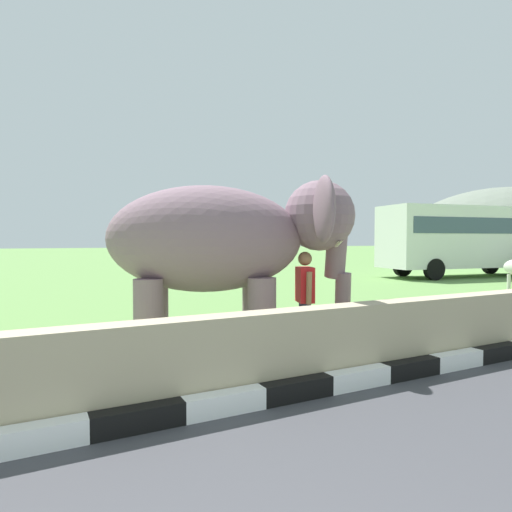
# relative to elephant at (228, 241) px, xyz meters

# --- Properties ---
(striped_curb) EXTENTS (16.20, 0.20, 0.24)m
(striped_curb) POSITION_rel_elephant_xyz_m (-2.39, -2.27, -1.71)
(striped_curb) COLOR white
(striped_curb) RESTS_ON ground_plane
(barrier_parapet) EXTENTS (28.00, 0.36, 1.00)m
(barrier_parapet) POSITION_rel_elephant_xyz_m (-0.04, -1.97, -1.33)
(barrier_parapet) COLOR tan
(barrier_parapet) RESTS_ON ground_plane
(elephant) EXTENTS (4.06, 3.08, 2.83)m
(elephant) POSITION_rel_elephant_xyz_m (0.00, 0.00, 0.00)
(elephant) COLOR slate
(elephant) RESTS_ON ground_plane
(person_handler) EXTENTS (0.36, 0.64, 1.66)m
(person_handler) POSITION_rel_elephant_xyz_m (1.19, -0.43, -0.90)
(person_handler) COLOR navy
(person_handler) RESTS_ON ground_plane
(bus_white) EXTENTS (9.23, 3.84, 3.50)m
(bus_white) POSITION_rel_elephant_xyz_m (16.66, 8.36, 0.25)
(bus_white) COLOR silver
(bus_white) RESTS_ON ground_plane
(hill_east) EXTENTS (32.36, 25.89, 17.42)m
(hill_east) POSITION_rel_elephant_xyz_m (52.96, 29.62, -1.83)
(hill_east) COLOR slate
(hill_east) RESTS_ON ground_plane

